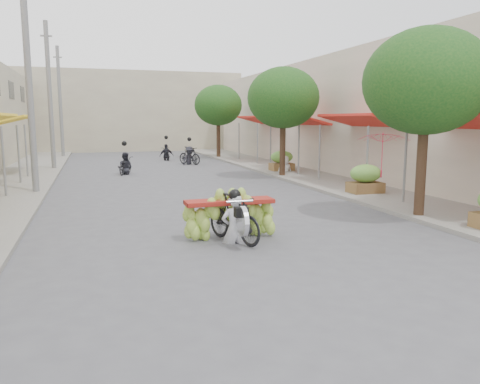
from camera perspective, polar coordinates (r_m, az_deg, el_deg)
name	(u,v)px	position (r m, az deg, el deg)	size (l,w,h in m)	color
ground	(305,287)	(8.08, 7.96, -11.35)	(120.00, 120.00, 0.00)	#535257
sidewalk_left	(4,184)	(22.31, -26.87, 0.87)	(4.00, 60.00, 0.12)	gray
sidewalk_right	(303,173)	(24.30, 7.74, 2.31)	(4.00, 60.00, 0.12)	gray
shophouse_row_right	(401,115)	(25.85, 19.04, 8.83)	(9.77, 40.00, 6.00)	beige
far_building	(128,112)	(44.96, -13.45, 9.49)	(20.00, 6.00, 7.00)	#AFA68B
utility_pole_mid	(29,85)	(18.99, -24.32, 11.83)	(0.60, 0.24, 8.00)	slate
utility_pole_far	(50,96)	(27.94, -22.17, 10.74)	(0.60, 0.24, 8.00)	slate
utility_pole_back	(60,102)	(36.92, -21.07, 10.17)	(0.60, 0.24, 8.00)	slate
street_tree_near	(426,82)	(13.94, 21.76, 12.35)	(3.40, 3.40, 5.25)	#3A2719
street_tree_mid	(283,98)	(22.60, 5.29, 11.33)	(3.40, 3.40, 5.25)	#3A2719
street_tree_far	(218,105)	(33.98, -2.68, 10.50)	(3.40, 3.40, 5.25)	#3A2719
produce_crate_mid	(366,177)	(17.74, 15.07, 1.83)	(1.20, 0.88, 1.16)	brown
produce_crate_far	(282,159)	(24.82, 5.11, 4.01)	(1.20, 0.88, 1.16)	brown
banana_motorbike	(232,211)	(10.74, -0.94, -2.36)	(2.20, 1.95, 2.07)	black
market_umbrella	(384,131)	(16.61, 17.14, 7.11)	(1.78, 1.78, 1.59)	red
pedestrian	(285,156)	(24.40, 5.50, 4.44)	(0.83, 0.52, 1.62)	white
bg_motorbike_a	(125,160)	(24.66, -13.87, 3.85)	(1.13, 1.66, 1.95)	black
bg_motorbike_b	(189,151)	(29.35, -6.18, 4.95)	(1.45, 1.89, 1.95)	black
bg_motorbike_c	(166,149)	(32.66, -8.96, 5.26)	(0.99, 1.54, 1.95)	black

